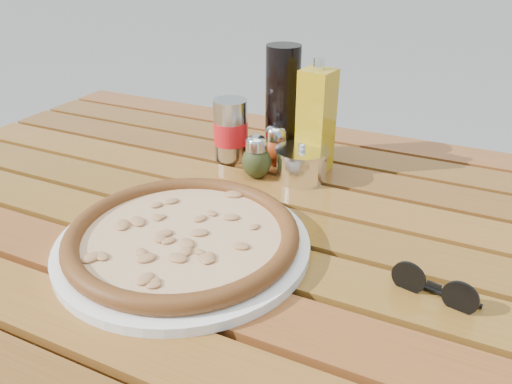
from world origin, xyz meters
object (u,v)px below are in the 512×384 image
at_px(pepper_shaker, 275,146).
at_px(parmesan_tin, 301,164).
at_px(sunglasses, 434,288).
at_px(table, 251,253).
at_px(pizza, 183,235).
at_px(olive_oil_cruet, 316,121).
at_px(soda_can, 231,131).
at_px(plate, 183,244).
at_px(dark_bottle, 283,104).
at_px(oregano_shaker, 257,158).

relative_size(pepper_shaker, parmesan_tin, 0.69).
height_order(pepper_shaker, sunglasses, pepper_shaker).
distance_m(table, sunglasses, 0.32).
bearing_deg(pizza, olive_oil_cruet, 77.27).
relative_size(pizza, soda_can, 3.43).
bearing_deg(table, pepper_shaker, 102.04).
height_order(plate, dark_bottle, dark_bottle).
height_order(oregano_shaker, parmesan_tin, oregano_shaker).
relative_size(dark_bottle, olive_oil_cruet, 1.05).
height_order(table, oregano_shaker, oregano_shaker).
height_order(oregano_shaker, soda_can, soda_can).
xyz_separation_m(oregano_shaker, sunglasses, (0.34, -0.22, -0.02)).
xyz_separation_m(oregano_shaker, olive_oil_cruet, (0.08, 0.08, 0.06)).
bearing_deg(soda_can, pepper_shaker, 5.54).
bearing_deg(pepper_shaker, parmesan_tin, -29.26).
distance_m(oregano_shaker, olive_oil_cruet, 0.13).
xyz_separation_m(parmesan_tin, sunglasses, (0.27, -0.24, -0.01)).
height_order(plate, sunglasses, sunglasses).
height_order(pepper_shaker, olive_oil_cruet, olive_oil_cruet).
bearing_deg(dark_bottle, pepper_shaker, -83.09).
xyz_separation_m(oregano_shaker, dark_bottle, (0.00, 0.11, 0.07)).
xyz_separation_m(table, plate, (-0.04, -0.13, 0.08)).
distance_m(dark_bottle, soda_can, 0.11).
bearing_deg(soda_can, plate, -74.11).
bearing_deg(parmesan_tin, soda_can, 169.62).
bearing_deg(dark_bottle, plate, -89.56).
relative_size(soda_can, sunglasses, 1.08).
xyz_separation_m(table, olive_oil_cruet, (0.03, 0.21, 0.17)).
bearing_deg(plate, sunglasses, 6.74).
distance_m(pepper_shaker, olive_oil_cruet, 0.09).
relative_size(plate, sunglasses, 3.23).
distance_m(oregano_shaker, parmesan_tin, 0.08).
relative_size(pizza, pepper_shaker, 5.02).
bearing_deg(olive_oil_cruet, sunglasses, -48.54).
bearing_deg(pizza, pepper_shaker, 89.58).
distance_m(pizza, parmesan_tin, 0.29).
relative_size(plate, parmesan_tin, 3.04).
xyz_separation_m(olive_oil_cruet, sunglasses, (0.26, -0.30, -0.08)).
xyz_separation_m(plate, sunglasses, (0.34, 0.04, 0.01)).
height_order(pizza, parmesan_tin, parmesan_tin).
bearing_deg(pepper_shaker, plate, -90.42).
relative_size(soda_can, parmesan_tin, 1.01).
bearing_deg(pizza, plate, 180.00).
distance_m(table, olive_oil_cruet, 0.27).
bearing_deg(olive_oil_cruet, dark_bottle, 159.95).
relative_size(table, plate, 3.89).
height_order(table, sunglasses, sunglasses).
bearing_deg(plate, soda_can, 105.89).
xyz_separation_m(pizza, oregano_shaker, (-0.01, 0.26, 0.02)).
height_order(table, pizza, pizza).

